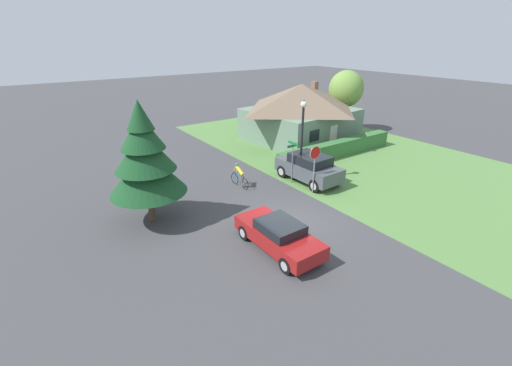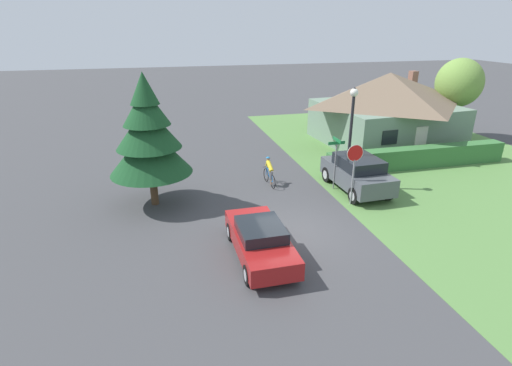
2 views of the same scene
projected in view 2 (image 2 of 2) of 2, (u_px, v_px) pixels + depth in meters
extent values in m
plane|color=#424244|center=(292.00, 233.00, 16.49)|extent=(140.00, 140.00, 0.00)
cube|color=#568442|center=(456.00, 176.00, 22.64)|extent=(16.00, 36.00, 0.01)
cube|color=slate|center=(385.00, 123.00, 28.65)|extent=(9.15, 8.26, 2.76)
pyramid|color=#75604C|center=(389.00, 88.00, 27.74)|extent=(9.88, 8.92, 2.15)
cube|color=silver|center=(420.00, 142.00, 25.46)|extent=(0.90, 0.14, 2.00)
cube|color=black|center=(390.00, 138.00, 24.54)|extent=(1.10, 0.16, 0.90)
cube|color=brown|center=(413.00, 77.00, 28.95)|extent=(0.54, 0.54, 0.80)
cube|color=#387038|center=(418.00, 157.00, 23.82)|extent=(11.43, 0.90, 1.23)
cube|color=maroon|center=(260.00, 242.00, 14.58)|extent=(1.80, 4.47, 0.67)
cube|color=black|center=(261.00, 230.00, 14.29)|extent=(1.58, 1.91, 0.42)
cylinder|color=black|center=(231.00, 232.00, 15.86)|extent=(0.24, 0.70, 0.70)
cylinder|color=#ADADB2|center=(231.00, 232.00, 15.86)|extent=(0.25, 0.41, 0.40)
cylinder|color=black|center=(269.00, 227.00, 16.23)|extent=(0.24, 0.70, 0.70)
cylinder|color=#ADADB2|center=(269.00, 227.00, 16.23)|extent=(0.25, 0.41, 0.40)
cylinder|color=black|center=(249.00, 275.00, 13.14)|extent=(0.24, 0.70, 0.70)
cylinder|color=#ADADB2|center=(249.00, 275.00, 13.14)|extent=(0.25, 0.41, 0.40)
cylinder|color=black|center=(294.00, 268.00, 13.50)|extent=(0.24, 0.70, 0.70)
cylinder|color=#ADADB2|center=(294.00, 268.00, 13.50)|extent=(0.25, 0.41, 0.40)
torus|color=black|center=(273.00, 182.00, 20.86)|extent=(0.09, 0.74, 0.74)
torus|color=black|center=(266.00, 175.00, 21.79)|extent=(0.09, 0.74, 0.74)
cylinder|color=#1E66B2|center=(271.00, 177.00, 21.03)|extent=(0.05, 0.18, 0.61)
cylinder|color=#1E66B2|center=(269.00, 174.00, 21.37)|extent=(0.08, 0.66, 0.65)
cylinder|color=#1E66B2|center=(269.00, 169.00, 21.19)|extent=(0.09, 0.78, 0.06)
cylinder|color=#1E66B2|center=(272.00, 182.00, 21.03)|extent=(0.06, 0.35, 0.16)
cylinder|color=#1E66B2|center=(272.00, 177.00, 20.85)|extent=(0.05, 0.22, 0.49)
cylinder|color=#1E66B2|center=(266.00, 171.00, 21.66)|extent=(0.04, 0.12, 0.51)
cylinder|color=black|center=(267.00, 167.00, 21.53)|extent=(0.44, 0.05, 0.02)
ellipsoid|color=black|center=(272.00, 172.00, 20.84)|extent=(0.09, 0.21, 0.05)
cylinder|color=slate|center=(272.00, 175.00, 20.91)|extent=(0.13, 0.26, 0.51)
cylinder|color=slate|center=(271.00, 176.00, 21.08)|extent=(0.13, 0.26, 0.66)
cylinder|color=tan|center=(271.00, 182.00, 21.12)|extent=(0.08, 0.08, 0.30)
cylinder|color=tan|center=(271.00, 182.00, 21.31)|extent=(0.17, 0.08, 0.21)
cylinder|color=yellow|center=(270.00, 166.00, 21.02)|extent=(0.27, 0.71, 0.54)
cylinder|color=yellow|center=(268.00, 165.00, 21.25)|extent=(0.09, 0.26, 0.36)
cylinder|color=yellow|center=(267.00, 163.00, 21.50)|extent=(0.09, 0.26, 0.36)
sphere|color=tan|center=(268.00, 159.00, 21.16)|extent=(0.19, 0.19, 0.19)
ellipsoid|color=#267FBF|center=(268.00, 158.00, 21.14)|extent=(0.22, 0.18, 0.12)
cube|color=#4C5156|center=(357.00, 175.00, 20.44)|extent=(2.17, 4.47, 0.87)
cube|color=black|center=(359.00, 163.00, 20.10)|extent=(1.86, 2.50, 0.58)
cylinder|color=black|center=(327.00, 174.00, 21.70)|extent=(0.32, 0.83, 0.82)
cylinder|color=#ADADB2|center=(327.00, 174.00, 21.70)|extent=(0.32, 0.48, 0.47)
cylinder|color=black|center=(357.00, 171.00, 22.16)|extent=(0.32, 0.83, 0.82)
cylinder|color=#ADADB2|center=(357.00, 171.00, 22.16)|extent=(0.32, 0.48, 0.47)
cylinder|color=black|center=(355.00, 196.00, 19.02)|extent=(0.32, 0.83, 0.82)
cylinder|color=#ADADB2|center=(355.00, 196.00, 19.02)|extent=(0.32, 0.48, 0.47)
cylinder|color=black|center=(388.00, 192.00, 19.48)|extent=(0.32, 0.83, 0.82)
cylinder|color=#ADADB2|center=(388.00, 192.00, 19.48)|extent=(0.32, 0.48, 0.47)
cylinder|color=gray|center=(352.00, 182.00, 18.69)|extent=(0.07, 0.07, 2.24)
cylinder|color=red|center=(355.00, 153.00, 18.16)|extent=(0.75, 0.04, 0.75)
cylinder|color=silver|center=(355.00, 153.00, 18.16)|extent=(0.80, 0.03, 0.80)
cylinder|color=black|center=(350.00, 144.00, 20.16)|extent=(0.15, 0.15, 4.78)
sphere|color=white|center=(354.00, 92.00, 19.20)|extent=(0.40, 0.40, 0.40)
cone|color=black|center=(355.00, 88.00, 19.13)|extent=(0.24, 0.24, 0.16)
cylinder|color=gray|center=(335.00, 167.00, 20.43)|extent=(0.06, 0.06, 2.42)
cube|color=#197238|center=(337.00, 143.00, 19.95)|extent=(0.90, 0.03, 0.16)
cube|color=#197238|center=(337.00, 140.00, 19.89)|extent=(0.03, 0.90, 0.16)
cylinder|color=#4C3823|center=(154.00, 188.00, 18.85)|extent=(0.35, 0.35, 1.60)
cone|color=#194723|center=(150.00, 150.00, 18.14)|extent=(3.75, 3.75, 2.18)
cone|color=#194723|center=(148.00, 127.00, 17.74)|extent=(2.93, 2.93, 1.92)
cone|color=#194723|center=(145.00, 106.00, 17.40)|extent=(2.10, 2.10, 1.66)
cone|color=#194723|center=(143.00, 88.00, 17.11)|extent=(1.28, 1.28, 1.40)
cylinder|color=#4C3823|center=(452.00, 120.00, 29.70)|extent=(0.35, 0.35, 2.69)
ellipsoid|color=olive|center=(459.00, 83.00, 28.68)|extent=(3.27, 3.27, 3.44)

